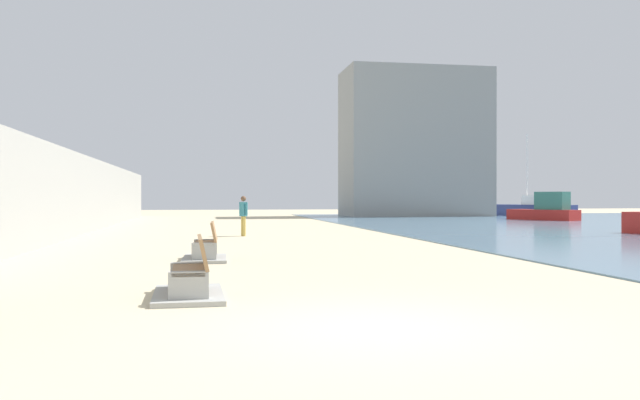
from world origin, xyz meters
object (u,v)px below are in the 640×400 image
object	(u,v)px
boat_far_right	(533,208)
person_walking	(243,213)
bench_near	(190,283)
bench_far	(206,251)
boat_far_left	(546,210)

from	to	relation	value
boat_far_right	person_walking	bearing A→B (deg)	-137.01
bench_near	boat_far_right	world-z (taller)	boat_far_right
bench_far	boat_far_left	distance (m)	34.14
bench_near	person_walking	size ratio (longest dim) A/B	1.27
bench_far	boat_far_right	distance (m)	43.69
person_walking	boat_far_right	size ratio (longest dim) A/B	0.23
bench_far	person_walking	bearing A→B (deg)	81.21
bench_near	boat_far_right	xyz separation A→B (m)	(27.48, 40.55, 0.47)
bench_near	boat_far_left	xyz separation A→B (m)	(23.53, 31.35, 0.50)
bench_far	bench_near	bearing A→B (deg)	-92.66
bench_near	bench_far	bearing A→B (deg)	87.34
bench_far	boat_far_right	xyz separation A→B (m)	(27.19, 34.20, 0.47)
boat_far_right	boat_far_left	size ratio (longest dim) A/B	1.45
bench_near	bench_far	xyz separation A→B (m)	(0.30, 6.35, 0.00)
boat_far_right	bench_near	bearing A→B (deg)	-124.12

